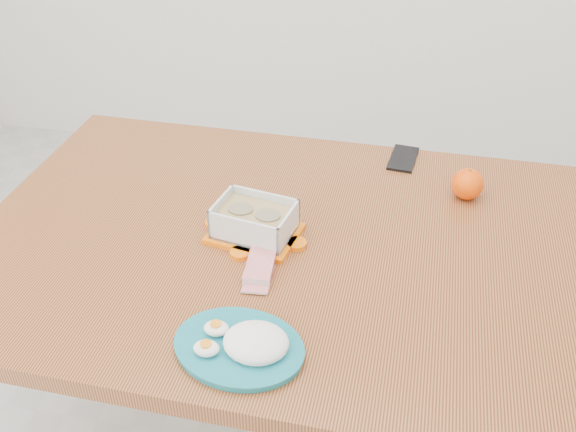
% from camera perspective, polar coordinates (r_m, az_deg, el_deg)
% --- Properties ---
extents(dining_table, '(1.36, 0.94, 0.75)m').
position_cam_1_polar(dining_table, '(1.39, -0.00, -4.92)').
color(dining_table, '#A6612F').
rests_on(dining_table, ground).
extents(food_container, '(0.20, 0.17, 0.08)m').
position_cam_1_polar(food_container, '(1.33, -3.01, -0.46)').
color(food_container, orange).
rests_on(food_container, dining_table).
extents(orange_fruit, '(0.07, 0.07, 0.07)m').
position_cam_1_polar(orange_fruit, '(1.50, 15.67, 2.76)').
color(orange_fruit, '#FF4105').
rests_on(orange_fruit, dining_table).
extents(rice_plate, '(0.26, 0.26, 0.06)m').
position_cam_1_polar(rice_plate, '(1.10, -3.92, -11.25)').
color(rice_plate, '#187887').
rests_on(rice_plate, dining_table).
extents(candy_bar, '(0.07, 0.22, 0.02)m').
position_cam_1_polar(candy_bar, '(1.30, -2.10, -2.93)').
color(candy_bar, red).
rests_on(candy_bar, dining_table).
extents(smartphone, '(0.08, 0.13, 0.01)m').
position_cam_1_polar(smartphone, '(1.64, 10.19, 5.06)').
color(smartphone, black).
rests_on(smartphone, dining_table).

